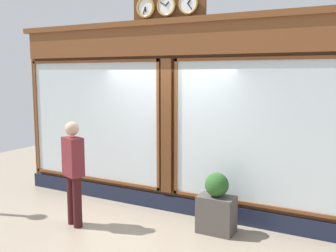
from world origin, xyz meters
TOP-DOWN VIEW (x-y plane):
  - shop_facade at (0.00, -0.13)m, footprint 6.69×0.42m
  - pedestrian at (0.98, 1.34)m, footprint 0.42×0.34m
  - planter_box at (-1.13, 0.51)m, footprint 0.56×0.36m
  - planter_shrub at (-1.13, 0.51)m, footprint 0.36×0.36m

SIDE VIEW (x-z plane):
  - planter_box at x=-1.13m, z-range 0.00..0.58m
  - planter_shrub at x=-1.13m, z-range 0.58..0.94m
  - pedestrian at x=0.98m, z-range 0.09..1.78m
  - shop_facade at x=0.00m, z-range -0.23..3.60m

